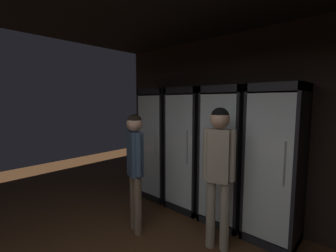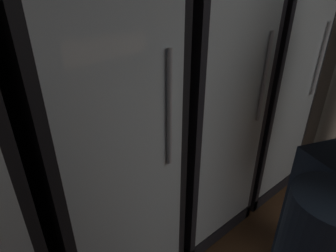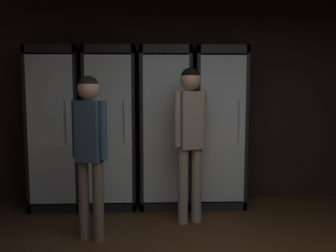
# 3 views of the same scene
# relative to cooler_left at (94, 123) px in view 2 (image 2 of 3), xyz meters

# --- Properties ---
(wall_back) EXTENTS (6.00, 0.06, 2.80)m
(wall_back) POSITION_rel_cooler_left_xyz_m (1.32, 0.29, 0.42)
(wall_back) COLOR black
(wall_back) RESTS_ON ground
(cooler_left) EXTENTS (0.62, 0.58, 2.00)m
(cooler_left) POSITION_rel_cooler_left_xyz_m (0.00, 0.00, 0.00)
(cooler_left) COLOR black
(cooler_left) RESTS_ON ground
(cooler_center) EXTENTS (0.62, 0.58, 2.00)m
(cooler_center) POSITION_rel_cooler_left_xyz_m (0.68, -0.00, -0.00)
(cooler_center) COLOR black
(cooler_center) RESTS_ON ground
(cooler_right) EXTENTS (0.62, 0.58, 2.00)m
(cooler_right) POSITION_rel_cooler_left_xyz_m (1.35, -0.00, 0.01)
(cooler_right) COLOR black
(cooler_right) RESTS_ON ground
(shopper_far) EXTENTS (0.37, 0.24, 1.72)m
(shopper_far) POSITION_rel_cooler_left_xyz_m (0.93, -0.68, 0.09)
(shopper_far) COLOR gray
(shopper_far) RESTS_ON ground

